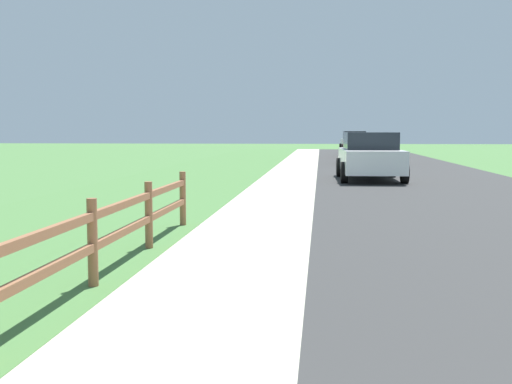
# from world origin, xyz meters

# --- Properties ---
(ground_plane) EXTENTS (120.00, 120.00, 0.00)m
(ground_plane) POSITION_xyz_m (0.00, 25.00, 0.00)
(ground_plane) COLOR #46743B
(road_asphalt) EXTENTS (7.00, 66.00, 0.01)m
(road_asphalt) POSITION_xyz_m (3.50, 27.00, 0.00)
(road_asphalt) COLOR #303030
(road_asphalt) RESTS_ON ground
(curb_concrete) EXTENTS (6.00, 66.00, 0.01)m
(curb_concrete) POSITION_xyz_m (-3.00, 27.00, 0.00)
(curb_concrete) COLOR #B7B39C
(curb_concrete) RESTS_ON ground
(grass_verge) EXTENTS (5.00, 66.00, 0.00)m
(grass_verge) POSITION_xyz_m (-4.50, 27.00, 0.01)
(grass_verge) COLOR #46743B
(grass_verge) RESTS_ON ground
(rail_fence) EXTENTS (0.11, 11.62, 0.96)m
(rail_fence) POSITION_xyz_m (-2.28, 5.29, 0.56)
(rail_fence) COLOR brown
(rail_fence) RESTS_ON ground
(parked_suv_white) EXTENTS (2.21, 4.85, 1.62)m
(parked_suv_white) POSITION_xyz_m (1.82, 22.38, 0.82)
(parked_suv_white) COLOR white
(parked_suv_white) RESTS_ON ground
(parked_car_black) EXTENTS (2.12, 5.01, 1.49)m
(parked_car_black) POSITION_xyz_m (2.46, 33.33, 0.77)
(parked_car_black) COLOR black
(parked_car_black) RESTS_ON ground
(parked_car_red) EXTENTS (2.10, 4.99, 1.54)m
(parked_car_red) POSITION_xyz_m (2.47, 41.66, 0.79)
(parked_car_red) COLOR maroon
(parked_car_red) RESTS_ON ground
(parked_car_silver) EXTENTS (2.08, 4.38, 1.66)m
(parked_car_silver) POSITION_xyz_m (2.58, 48.87, 0.81)
(parked_car_silver) COLOR #B7BABF
(parked_car_silver) RESTS_ON ground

